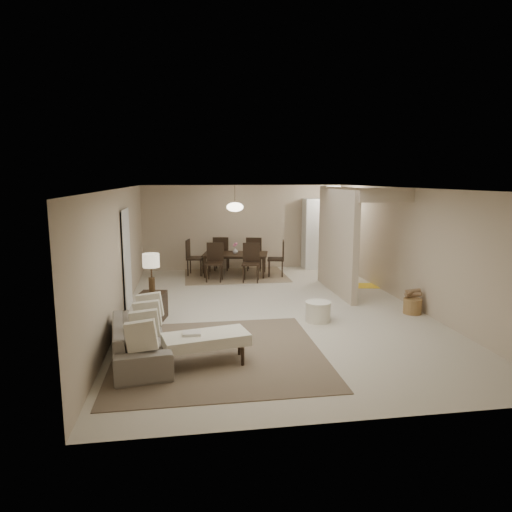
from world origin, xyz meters
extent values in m
plane|color=beige|center=(0.00, 0.00, 0.00)|extent=(9.00, 9.00, 0.00)
plane|color=white|center=(0.00, 0.00, 2.50)|extent=(9.00, 9.00, 0.00)
plane|color=#C0AB91|center=(0.00, 4.50, 1.25)|extent=(6.00, 0.00, 6.00)
plane|color=#C0AB91|center=(-3.00, 0.00, 1.25)|extent=(0.00, 9.00, 9.00)
plane|color=#C0AB91|center=(3.00, 0.00, 1.25)|extent=(0.00, 9.00, 9.00)
cube|color=#C0AB91|center=(1.80, 1.25, 1.25)|extent=(0.15, 2.50, 2.50)
cube|color=black|center=(-2.97, 0.60, 1.02)|extent=(0.04, 0.90, 2.04)
cube|color=white|center=(2.35, 4.15, 1.05)|extent=(1.20, 0.55, 2.10)
cylinder|color=white|center=(2.30, 3.20, 2.46)|extent=(0.44, 0.44, 0.05)
cube|color=brown|center=(-1.27, -2.28, 0.01)|extent=(3.20, 3.20, 0.01)
imported|color=gray|center=(-2.45, -2.28, 0.29)|extent=(2.07, 1.05, 0.58)
cube|color=silver|center=(-1.47, -2.58, 0.36)|extent=(1.33, 0.81, 0.17)
cylinder|color=black|center=(-1.99, -2.79, 0.14)|extent=(0.05, 0.05, 0.28)
cylinder|color=black|center=(-0.96, -2.79, 0.14)|extent=(0.05, 0.05, 0.28)
cylinder|color=black|center=(-1.99, -2.38, 0.14)|extent=(0.05, 0.05, 0.28)
cylinder|color=black|center=(-0.96, -2.38, 0.14)|extent=(0.05, 0.05, 0.28)
cube|color=black|center=(-2.40, -0.31, 0.26)|extent=(0.57, 0.57, 0.53)
cylinder|color=#4B3620|center=(-2.40, -0.31, 0.68)|extent=(0.12, 0.12, 0.30)
cylinder|color=#4B3620|center=(-2.40, -0.31, 0.96)|extent=(0.03, 0.03, 0.26)
cylinder|color=beige|center=(-2.40, -0.31, 1.16)|extent=(0.32, 0.32, 0.26)
cylinder|color=silver|center=(0.72, -0.92, 0.19)|extent=(0.49, 0.49, 0.38)
cylinder|color=olive|center=(2.75, -0.72, 0.15)|extent=(0.37, 0.37, 0.31)
cube|color=#826B50|center=(-0.39, 3.44, 0.01)|extent=(2.80, 2.10, 0.01)
imported|color=black|center=(-0.39, 3.44, 0.31)|extent=(1.94, 1.33, 0.62)
imported|color=silver|center=(-0.39, 3.44, 0.70)|extent=(0.19, 0.19, 0.16)
cube|color=yellow|center=(2.61, 1.73, 0.01)|extent=(1.01, 0.72, 0.01)
cylinder|color=#4B3620|center=(-0.39, 3.44, 2.25)|extent=(0.02, 0.02, 0.50)
ellipsoid|color=#FFEAC6|center=(-0.39, 3.44, 1.92)|extent=(0.46, 0.46, 0.25)
camera|label=1|loc=(-1.72, -9.02, 2.70)|focal=32.00mm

